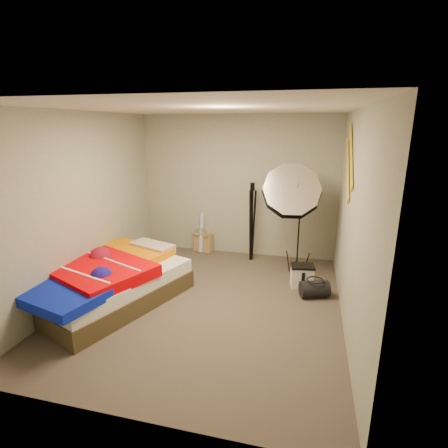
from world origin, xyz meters
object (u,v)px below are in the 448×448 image
(photo_umbrella, at_px, (291,192))
(bed, at_px, (108,281))
(camera_case, at_px, (302,277))
(camera_tripod, at_px, (252,217))
(duffel_bag, at_px, (314,289))
(wrapping_roll, at_px, (201,233))
(tote_bag, at_px, (203,242))

(photo_umbrella, bearing_deg, bed, -148.22)
(camera_case, relative_size, photo_umbrella, 0.17)
(camera_case, bearing_deg, bed, -167.13)
(bed, bearing_deg, camera_tripod, 50.11)
(camera_tripod, bearing_deg, duffel_bag, -47.11)
(duffel_bag, bearing_deg, wrapping_roll, 127.70)
(bed, bearing_deg, photo_umbrella, 31.78)
(duffel_bag, bearing_deg, photo_umbrella, 103.73)
(tote_bag, relative_size, camera_tripod, 0.27)
(tote_bag, height_order, duffel_bag, tote_bag)
(bed, bearing_deg, duffel_bag, 15.82)
(duffel_bag, distance_m, camera_tripod, 1.74)
(duffel_bag, distance_m, photo_umbrella, 1.45)
(camera_case, bearing_deg, camera_tripod, 125.99)
(camera_case, xyz_separation_m, duffel_bag, (0.18, -0.29, -0.04))
(photo_umbrella, bearing_deg, wrapping_roll, 156.62)
(camera_case, relative_size, bed, 0.13)
(duffel_bag, height_order, photo_umbrella, photo_umbrella)
(wrapping_roll, distance_m, camera_case, 2.18)
(wrapping_roll, bearing_deg, camera_tripod, -11.16)
(duffel_bag, height_order, camera_tripod, camera_tripod)
(photo_umbrella, bearing_deg, camera_tripod, 142.32)
(camera_case, bearing_deg, wrapping_roll, 140.44)
(camera_case, height_order, duffel_bag, camera_case)
(camera_case, xyz_separation_m, photo_umbrella, (-0.24, 0.36, 1.19))
(tote_bag, xyz_separation_m, bed, (-0.68, -2.14, 0.11))
(photo_umbrella, bearing_deg, camera_case, -56.99)
(photo_umbrella, height_order, camera_tripod, photo_umbrella)
(camera_case, distance_m, duffel_bag, 0.35)
(camera_tripod, bearing_deg, bed, -129.89)
(tote_bag, bearing_deg, photo_umbrella, -8.03)
(wrapping_roll, xyz_separation_m, photo_umbrella, (1.65, -0.71, 0.98))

